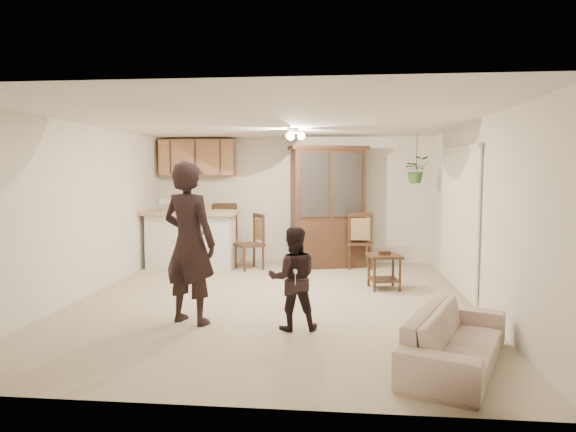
# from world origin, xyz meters

# --- Properties ---
(floor) EXTENTS (6.50, 6.50, 0.00)m
(floor) POSITION_xyz_m (0.00, 0.00, 0.00)
(floor) COLOR #BCAA8E
(floor) RESTS_ON ground
(ceiling) EXTENTS (5.50, 6.50, 0.02)m
(ceiling) POSITION_xyz_m (0.00, 0.00, 2.50)
(ceiling) COLOR silver
(ceiling) RESTS_ON wall_back
(wall_back) EXTENTS (5.50, 0.02, 2.50)m
(wall_back) POSITION_xyz_m (0.00, 3.25, 1.25)
(wall_back) COLOR white
(wall_back) RESTS_ON ground
(wall_front) EXTENTS (5.50, 0.02, 2.50)m
(wall_front) POSITION_xyz_m (0.00, -3.25, 1.25)
(wall_front) COLOR white
(wall_front) RESTS_ON ground
(wall_left) EXTENTS (0.02, 6.50, 2.50)m
(wall_left) POSITION_xyz_m (-2.75, 0.00, 1.25)
(wall_left) COLOR white
(wall_left) RESTS_ON ground
(wall_right) EXTENTS (0.02, 6.50, 2.50)m
(wall_right) POSITION_xyz_m (2.75, 0.00, 1.25)
(wall_right) COLOR white
(wall_right) RESTS_ON ground
(breakfast_bar) EXTENTS (1.60, 0.55, 1.00)m
(breakfast_bar) POSITION_xyz_m (-1.85, 2.35, 0.50)
(breakfast_bar) COLOR silver
(breakfast_bar) RESTS_ON floor
(bar_top) EXTENTS (1.75, 0.70, 0.08)m
(bar_top) POSITION_xyz_m (-1.85, 2.35, 1.05)
(bar_top) COLOR tan
(bar_top) RESTS_ON breakfast_bar
(upper_cabinets) EXTENTS (1.50, 0.34, 0.70)m
(upper_cabinets) POSITION_xyz_m (-1.90, 3.07, 2.10)
(upper_cabinets) COLOR #976741
(upper_cabinets) RESTS_ON wall_back
(vertical_blinds) EXTENTS (0.06, 2.30, 2.10)m
(vertical_blinds) POSITION_xyz_m (2.71, 0.90, 1.10)
(vertical_blinds) COLOR silver
(vertical_blinds) RESTS_ON wall_right
(ceiling_fixture) EXTENTS (0.36, 0.36, 0.20)m
(ceiling_fixture) POSITION_xyz_m (0.20, 1.20, 2.40)
(ceiling_fixture) COLOR beige
(ceiling_fixture) RESTS_ON ceiling
(hanging_plant) EXTENTS (0.43, 0.37, 0.48)m
(hanging_plant) POSITION_xyz_m (2.30, 2.40, 1.85)
(hanging_plant) COLOR #275723
(hanging_plant) RESTS_ON ceiling
(plant_cord) EXTENTS (0.01, 0.01, 0.65)m
(plant_cord) POSITION_xyz_m (2.30, 2.40, 2.17)
(plant_cord) COLOR black
(plant_cord) RESTS_ON ceiling
(sofa) EXTENTS (1.40, 2.01, 0.73)m
(sofa) POSITION_xyz_m (2.02, -2.21, 0.37)
(sofa) COLOR beige
(sofa) RESTS_ON floor
(adult) EXTENTS (0.77, 0.64, 1.80)m
(adult) POSITION_xyz_m (-0.84, -1.11, 0.90)
(adult) COLOR black
(adult) RESTS_ON floor
(child) EXTENTS (0.74, 0.62, 1.35)m
(child) POSITION_xyz_m (0.41, -1.24, 0.68)
(child) COLOR black
(child) RESTS_ON floor
(china_hutch) EXTENTS (1.55, 0.94, 2.29)m
(china_hutch) POSITION_xyz_m (0.71, 2.75, 1.13)
(china_hutch) COLOR #331C12
(china_hutch) RESTS_ON floor
(side_table) EXTENTS (0.56, 0.56, 0.60)m
(side_table) POSITION_xyz_m (1.63, 0.94, 0.28)
(side_table) COLOR #331C12
(side_table) RESTS_ON floor
(chair_bar) EXTENTS (0.61, 0.61, 1.19)m
(chair_bar) POSITION_xyz_m (-1.33, 2.87, 0.33)
(chair_bar) COLOR #331C12
(chair_bar) RESTS_ON floor
(chair_hutch_left) EXTENTS (0.64, 0.64, 1.03)m
(chair_hutch_left) POSITION_xyz_m (-0.74, 2.35, 0.29)
(chair_hutch_left) COLOR #331C12
(chair_hutch_left) RESTS_ON floor
(chair_hutch_right) EXTENTS (0.47, 0.47, 1.07)m
(chair_hutch_right) POSITION_xyz_m (1.32, 2.69, 0.30)
(chair_hutch_right) COLOR #331C12
(chair_hutch_right) RESTS_ON floor
(controller_adult) EXTENTS (0.11, 0.18, 0.05)m
(controller_adult) POSITION_xyz_m (-1.01, -1.53, 1.49)
(controller_adult) COLOR white
(controller_adult) RESTS_ON adult
(controller_child) EXTENTS (0.05, 0.11, 0.03)m
(controller_child) POSITION_xyz_m (0.46, -1.51, 0.73)
(controller_child) COLOR white
(controller_child) RESTS_ON child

